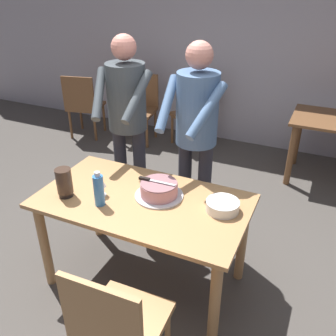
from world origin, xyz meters
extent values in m
plane|color=#4C4742|center=(0.00, 0.00, 0.00)|extent=(14.00, 14.00, 0.00)
cube|color=#ADA8B2|center=(0.00, 2.94, 1.35)|extent=(10.00, 0.12, 2.70)
cube|color=tan|center=(0.00, 0.00, 0.73)|extent=(1.46, 0.81, 0.03)
cylinder|color=tan|center=(-0.65, -0.33, 0.36)|extent=(0.07, 0.07, 0.72)
cylinder|color=tan|center=(0.65, -0.33, 0.36)|extent=(0.07, 0.07, 0.72)
cylinder|color=tan|center=(-0.65, 0.33, 0.36)|extent=(0.07, 0.07, 0.72)
cylinder|color=tan|center=(0.65, 0.33, 0.36)|extent=(0.07, 0.07, 0.72)
cylinder|color=silver|center=(0.09, 0.08, 0.76)|extent=(0.34, 0.34, 0.01)
cylinder|color=#D18C93|center=(0.09, 0.08, 0.81)|extent=(0.26, 0.26, 0.09)
cylinder|color=#926267|center=(0.09, 0.08, 0.86)|extent=(0.25, 0.25, 0.01)
cube|color=silver|center=(0.11, 0.08, 0.87)|extent=(0.20, 0.03, 0.00)
cube|color=black|center=(-0.02, 0.08, 0.87)|extent=(0.08, 0.03, 0.02)
cylinder|color=white|center=(0.54, 0.10, 0.76)|extent=(0.22, 0.22, 0.01)
cylinder|color=white|center=(0.54, 0.10, 0.77)|extent=(0.22, 0.22, 0.01)
cylinder|color=white|center=(0.54, 0.10, 0.78)|extent=(0.22, 0.22, 0.01)
cylinder|color=white|center=(0.54, 0.10, 0.79)|extent=(0.22, 0.22, 0.01)
cylinder|color=white|center=(0.54, 0.10, 0.80)|extent=(0.22, 0.22, 0.01)
cylinder|color=white|center=(0.54, 0.10, 0.81)|extent=(0.22, 0.22, 0.01)
cylinder|color=white|center=(0.54, 0.10, 0.81)|extent=(0.22, 0.22, 0.01)
cylinder|color=silver|center=(-0.29, -0.07, 0.75)|extent=(0.07, 0.07, 0.00)
cylinder|color=silver|center=(-0.29, -0.07, 0.79)|extent=(0.01, 0.01, 0.07)
cone|color=silver|center=(-0.29, -0.07, 0.86)|extent=(0.08, 0.08, 0.07)
cylinder|color=#387AC6|center=(-0.23, -0.17, 0.86)|extent=(0.07, 0.07, 0.22)
cylinder|color=silver|center=(-0.23, -0.17, 0.98)|extent=(0.04, 0.04, 0.03)
cylinder|color=black|center=(-0.51, -0.18, 0.77)|extent=(0.10, 0.10, 0.03)
cylinder|color=#3F2D23|center=(-0.51, -0.18, 0.87)|extent=(0.11, 0.11, 0.18)
cylinder|color=#2D2D38|center=(0.24, 0.62, 0.47)|extent=(0.11, 0.11, 0.95)
cylinder|color=#2D2D38|center=(0.06, 0.63, 0.47)|extent=(0.11, 0.11, 0.95)
cylinder|color=#4C6B93|center=(0.15, 0.62, 1.23)|extent=(0.32, 0.32, 0.55)
sphere|color=tan|center=(0.15, 0.62, 1.62)|extent=(0.20, 0.20, 0.20)
cylinder|color=#4C6B93|center=(0.29, 0.43, 1.30)|extent=(0.19, 0.42, 0.34)
cylinder|color=#4C6B93|center=(-0.02, 0.45, 1.30)|extent=(0.12, 0.42, 0.34)
cylinder|color=#2D2D38|center=(-0.39, 0.67, 0.47)|extent=(0.11, 0.11, 0.95)
cylinder|color=#2D2D38|center=(-0.57, 0.64, 0.47)|extent=(0.11, 0.11, 0.95)
cylinder|color=#3F474C|center=(-0.48, 0.65, 1.23)|extent=(0.32, 0.32, 0.55)
sphere|color=tan|center=(-0.48, 0.65, 1.62)|extent=(0.20, 0.20, 0.20)
cylinder|color=#3F474C|center=(-0.29, 0.50, 1.30)|extent=(0.08, 0.42, 0.34)
cylinder|color=#3F474C|center=(-0.60, 0.45, 1.30)|extent=(0.22, 0.41, 0.34)
cube|color=tan|center=(0.25, -0.70, 0.43)|extent=(0.45, 0.45, 0.04)
cylinder|color=tan|center=(0.06, -0.53, 0.21)|extent=(0.04, 0.04, 0.41)
cylinder|color=tan|center=(0.43, -0.52, 0.21)|extent=(0.04, 0.04, 0.41)
cube|color=tan|center=(0.26, -0.91, 0.68)|extent=(0.44, 0.04, 0.45)
cylinder|color=brown|center=(0.77, 1.96, 0.35)|extent=(0.07, 0.07, 0.71)
cylinder|color=brown|center=(0.77, 2.51, 0.35)|extent=(0.07, 0.07, 0.71)
cube|color=brown|center=(-2.09, 2.20, 0.43)|extent=(0.53, 0.53, 0.04)
cylinder|color=brown|center=(-2.31, 2.34, 0.21)|extent=(0.04, 0.04, 0.41)
cylinder|color=brown|center=(-1.95, 2.42, 0.21)|extent=(0.04, 0.04, 0.41)
cylinder|color=brown|center=(-2.23, 1.98, 0.21)|extent=(0.04, 0.04, 0.41)
cylinder|color=brown|center=(-1.87, 2.06, 0.21)|extent=(0.04, 0.04, 0.41)
cube|color=brown|center=(-2.04, 2.00, 0.68)|extent=(0.44, 0.13, 0.45)
cube|color=brown|center=(-1.31, 2.31, 0.43)|extent=(0.50, 0.50, 0.04)
cylinder|color=brown|center=(-1.10, 2.16, 0.21)|extent=(0.04, 0.04, 0.41)
cylinder|color=brown|center=(-1.46, 2.10, 0.21)|extent=(0.04, 0.04, 0.41)
cylinder|color=brown|center=(-1.15, 2.52, 0.21)|extent=(0.04, 0.04, 0.41)
cylinder|color=brown|center=(-1.51, 2.47, 0.21)|extent=(0.04, 0.04, 0.41)
cube|color=brown|center=(-1.34, 2.51, 0.68)|extent=(0.44, 0.09, 0.45)
cube|color=brown|center=(-0.60, 2.47, 0.43)|extent=(0.62, 0.62, 0.04)
cylinder|color=brown|center=(-0.57, 2.21, 0.21)|extent=(0.04, 0.04, 0.41)
cylinder|color=brown|center=(-0.86, 2.43, 0.21)|extent=(0.04, 0.04, 0.41)
cylinder|color=brown|center=(-0.35, 2.50, 0.21)|extent=(0.04, 0.04, 0.41)
cylinder|color=brown|center=(-0.64, 2.72, 0.21)|extent=(0.04, 0.04, 0.41)
cube|color=brown|center=(-0.48, 2.63, 0.68)|extent=(0.37, 0.29, 0.45)
camera|label=1|loc=(1.05, -1.86, 2.16)|focal=39.42mm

